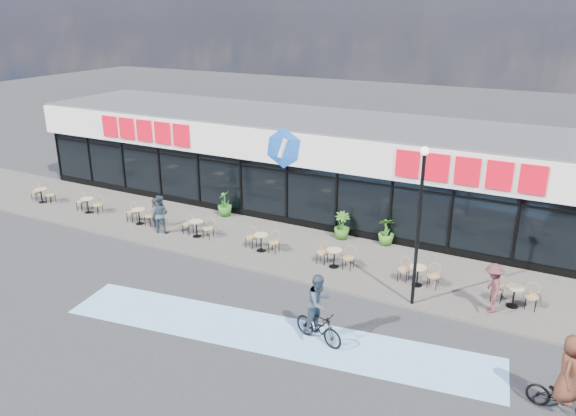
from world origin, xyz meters
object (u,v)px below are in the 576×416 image
(cyclist_a, at_px, (319,314))
(patron_right, at_px, (160,214))
(bistro_set_0, at_px, (43,194))
(cyclist_b, at_px, (567,385))
(potted_plant_right, at_px, (386,231))
(potted_plant_mid, at_px, (342,226))
(patron_left, at_px, (156,213))
(lamp_post, at_px, (419,215))
(potted_plant_left, at_px, (225,203))
(pedestrian_a, at_px, (493,288))

(cyclist_a, bearing_deg, patron_right, 155.34)
(bistro_set_0, distance_m, cyclist_b, 25.46)
(potted_plant_right, distance_m, patron_right, 10.06)
(potted_plant_mid, xyz_separation_m, potted_plant_right, (1.93, 0.27, -0.01))
(patron_left, relative_size, patron_right, 0.81)
(potted_plant_mid, height_order, patron_right, patron_right)
(potted_plant_mid, distance_m, cyclist_b, 12.08)
(bistro_set_0, bearing_deg, lamp_post, -4.21)
(potted_plant_left, bearing_deg, bistro_set_0, -164.27)
(lamp_post, relative_size, potted_plant_right, 4.57)
(bistro_set_0, height_order, potted_plant_mid, potted_plant_mid)
(cyclist_b, bearing_deg, lamp_post, 143.68)
(bistro_set_0, distance_m, pedestrian_a, 22.53)
(potted_plant_left, relative_size, patron_left, 0.91)
(bistro_set_0, xyz_separation_m, patron_left, (7.57, -0.03, 0.25))
(pedestrian_a, xyz_separation_m, cyclist_b, (2.44, -4.31, -0.08))
(potted_plant_right, relative_size, patron_right, 0.69)
(patron_left, distance_m, pedestrian_a, 14.96)
(potted_plant_left, distance_m, cyclist_b, 17.23)
(bistro_set_0, relative_size, cyclist_b, 0.68)
(patron_right, height_order, cyclist_a, cyclist_a)
(potted_plant_mid, distance_m, potted_plant_right, 1.95)
(potted_plant_mid, xyz_separation_m, pedestrian_a, (6.81, -3.45, 0.25))
(patron_left, height_order, patron_right, patron_right)
(patron_right, bearing_deg, bistro_set_0, -16.79)
(bistro_set_0, relative_size, patron_left, 1.10)
(pedestrian_a, bearing_deg, potted_plant_mid, -133.18)
(potted_plant_right, bearing_deg, cyclist_b, -47.69)
(patron_right, bearing_deg, potted_plant_left, -128.19)
(lamp_post, distance_m, cyclist_b, 6.56)
(potted_plant_left, xyz_separation_m, pedestrian_a, (12.95, -3.45, 0.22))
(lamp_post, relative_size, patron_left, 3.93)
(patron_right, distance_m, cyclist_a, 10.96)
(lamp_post, xyz_separation_m, patron_right, (-11.90, 1.06, -2.38))
(lamp_post, bearing_deg, patron_left, 173.38)
(patron_right, xyz_separation_m, cyclist_b, (16.79, -4.66, -0.09))
(potted_plant_right, bearing_deg, cyclist_a, -86.44)
(lamp_post, distance_m, patron_left, 12.83)
(pedestrian_a, bearing_deg, lamp_post, -90.04)
(potted_plant_left, height_order, patron_right, patron_right)
(potted_plant_right, height_order, patron_left, patron_left)
(bistro_set_0, distance_m, patron_right, 8.18)
(cyclist_b, bearing_deg, potted_plant_left, 153.22)
(lamp_post, distance_m, potted_plant_left, 11.59)
(bistro_set_0, xyz_separation_m, potted_plant_mid, (15.70, 2.69, 0.16))
(patron_right, relative_size, cyclist_b, 0.77)
(pedestrian_a, bearing_deg, cyclist_a, -62.38)
(potted_plant_right, xyz_separation_m, cyclist_a, (0.49, -7.96, 0.27))
(potted_plant_left, distance_m, cyclist_a, 11.50)
(potted_plant_mid, bearing_deg, cyclist_a, -72.50)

